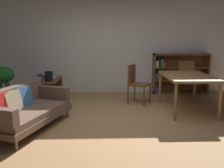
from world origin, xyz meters
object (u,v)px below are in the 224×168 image
(open_laptop, at_px, (48,77))
(dining_chair_far, at_px, (136,82))
(potted_floor_plant, at_px, (2,79))
(dining_table, at_px, (187,78))
(media_console, at_px, (50,91))
(desk_speaker, at_px, (49,76))
(fabric_couch, at_px, (22,108))
(dining_chair_near, at_px, (186,77))
(bookshelf, at_px, (177,73))

(open_laptop, height_order, dining_chair_far, dining_chair_far)
(potted_floor_plant, height_order, dining_table, potted_floor_plant)
(open_laptop, xyz_separation_m, potted_floor_plant, (-0.97, -0.42, 0.03))
(media_console, relative_size, dining_chair_far, 1.28)
(open_laptop, xyz_separation_m, desk_speaker, (0.13, -0.45, 0.09))
(fabric_couch, bearing_deg, open_laptop, 90.17)
(dining_chair_near, bearing_deg, media_console, -175.85)
(fabric_couch, distance_m, dining_chair_near, 4.13)
(desk_speaker, bearing_deg, dining_table, -12.28)
(media_console, bearing_deg, dining_table, -15.50)
(dining_chair_near, bearing_deg, fabric_couch, -149.54)
(fabric_couch, height_order, potted_floor_plant, potted_floor_plant)
(fabric_couch, xyz_separation_m, dining_table, (3.21, 0.97, 0.34))
(media_console, height_order, dining_chair_near, dining_chair_near)
(desk_speaker, bearing_deg, dining_chair_far, -1.90)
(media_console, relative_size, dining_chair_near, 1.25)
(dining_chair_far, bearing_deg, desk_speaker, 178.10)
(potted_floor_plant, xyz_separation_m, dining_table, (4.18, -0.70, 0.11))
(potted_floor_plant, distance_m, bookshelf, 4.57)
(bookshelf, bearing_deg, potted_floor_plant, -167.80)
(desk_speaker, distance_m, dining_chair_near, 3.46)
(potted_floor_plant, bearing_deg, dining_table, -9.54)
(potted_floor_plant, bearing_deg, fabric_couch, -59.81)
(fabric_couch, distance_m, open_laptop, 2.10)
(dining_chair_far, relative_size, bookshelf, 0.60)
(open_laptop, height_order, dining_chair_near, dining_chair_near)
(dining_table, bearing_deg, fabric_couch, -163.11)
(open_laptop, bearing_deg, bookshelf, 8.95)
(dining_chair_far, distance_m, bookshelf, 1.67)
(dining_chair_near, bearing_deg, potted_floor_plant, -174.79)
(dining_table, bearing_deg, open_laptop, 160.82)
(fabric_couch, distance_m, dining_table, 3.37)
(media_console, distance_m, dining_chair_near, 3.48)
(fabric_couch, relative_size, dining_chair_near, 2.00)
(desk_speaker, distance_m, bookshelf, 3.51)
(open_laptop, bearing_deg, media_console, -69.12)
(dining_chair_near, relative_size, bookshelf, 0.61)
(fabric_couch, xyz_separation_m, bookshelf, (3.49, 2.64, 0.20))
(fabric_couch, bearing_deg, dining_chair_far, 35.66)
(open_laptop, distance_m, potted_floor_plant, 1.06)
(fabric_couch, bearing_deg, bookshelf, 37.16)
(media_console, xyz_separation_m, potted_floor_plant, (-1.07, -0.16, 0.33))
(potted_floor_plant, bearing_deg, dining_chair_near, 5.21)
(bookshelf, bearing_deg, dining_chair_near, -82.92)
(desk_speaker, distance_m, potted_floor_plant, 1.10)
(potted_floor_plant, relative_size, dining_table, 0.62)
(bookshelf, bearing_deg, desk_speaker, -163.48)
(media_console, bearing_deg, desk_speaker, -79.81)
(desk_speaker, xyz_separation_m, potted_floor_plant, (-1.10, 0.03, -0.06))
(dining_chair_far, bearing_deg, dining_table, -30.80)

